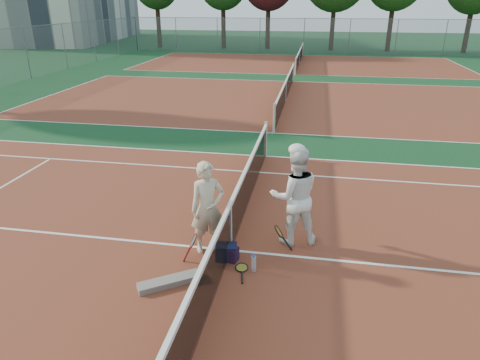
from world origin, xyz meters
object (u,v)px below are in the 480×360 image
Objects in this scene: player_b at (295,196)px; net_main at (231,227)px; sports_bag_navy at (226,252)px; sports_bag_purple at (229,254)px; player_a at (208,208)px; racket_red at (194,248)px; water_bottle at (254,264)px; racket_black_held at (278,238)px; racket_spare at (242,268)px.

net_main is at bearing 10.35° from player_b.
player_b reaches higher than sports_bag_navy.
net_main is 34.67× the size of sports_bag_purple.
player_b is (1.57, 0.59, 0.09)m from player_a.
sports_bag_navy is (0.40, -0.28, -0.74)m from player_a.
net_main is 6.14× the size of player_a.
racket_red is 1.14m from water_bottle.
sports_bag_purple is at bearing -62.23° from player_a.
racket_black_held is at bearing 7.85° from racket_red.
racket_red is 1.62m from racket_black_held.
player_b is 1.69m from racket_spare.
player_a is 0.94m from sports_bag_purple.
racket_spare is at bearing -35.88° from sports_bag_navy.
sports_bag_navy is (-0.33, 0.24, 0.14)m from racket_spare.
sports_bag_navy is at bearing -64.54° from player_a.
net_main is 18.30× the size of racket_spare.
sports_bag_purple is 1.06× the size of water_bottle.
player_a is 0.91× the size of player_b.
racket_black_held is at bearing 65.04° from water_bottle.
player_a is at bearing 149.25° from water_bottle.
racket_red is at bearing 14.89° from player_b.
player_b reaches higher than sports_bag_purple.
net_main is at bearing 18.59° from racket_spare.
player_b is 6.56× the size of water_bottle.
racket_black_held is 1.04m from sports_bag_navy.
sports_bag_purple is (0.46, -0.29, -0.76)m from player_a.
player_b is at bearing -128.65° from racket_black_held.
player_a is at bearing 3.43° from racket_black_held.
racket_spare is at bearing -60.47° from net_main.
racket_red is 0.66m from sports_bag_purple.
racket_spare is at bearing -39.58° from sports_bag_purple.
water_bottle is (0.55, -0.29, -0.00)m from sports_bag_navy.
racket_black_held reaches higher than sports_bag_navy.
player_b is 0.86m from racket_black_held.
racket_spare is 0.37m from sports_bag_purple.
net_main is 36.60× the size of water_bottle.
racket_black_held is at bearing 11.54° from net_main.
racket_black_held is 1.72× the size of water_bottle.
water_bottle is (1.12, -0.13, -0.13)m from racket_red.
racket_spare is (0.73, -0.52, -0.88)m from player_a.
water_bottle is (-0.36, -0.78, -0.11)m from racket_black_held.
racket_spare is at bearing -20.73° from racket_red.
net_main is 0.57m from player_a.
player_a is at bearing 43.75° from racket_spare.
player_a is 1.34m from water_bottle.
racket_spare is at bearing -65.01° from player_a.
net_main is at bearing 22.59° from racket_red.
player_b is 3.82× the size of racket_black_held.
sports_bag_purple is at bearing -13.60° from sports_bag_navy.
sports_bag_purple is at bearing -83.54° from net_main.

